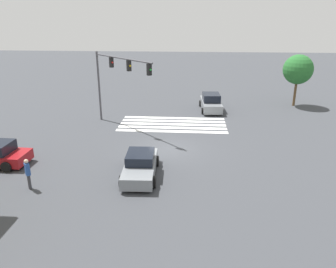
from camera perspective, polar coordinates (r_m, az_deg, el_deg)
ground_plane at (r=23.90m, az=-0.00°, el=-2.63°), size 138.74×138.74×0.00m
crosswalk_markings at (r=29.35m, az=0.85°, el=1.71°), size 9.47×4.40×0.01m
traffic_signal_mast at (r=27.90m, az=-9.24°, el=10.45°), size 5.72×5.72×6.25m
car_1 at (r=33.97m, az=7.48°, el=5.42°), size 2.34×4.91×1.73m
car_2 at (r=19.87m, az=-4.84°, el=-5.47°), size 2.19×4.63×1.45m
pedestrian at (r=19.74m, az=-23.23°, el=-6.16°), size 0.40×0.42×1.81m
tree_corner_a at (r=37.37m, az=21.71°, el=10.39°), size 3.08×3.08×5.43m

